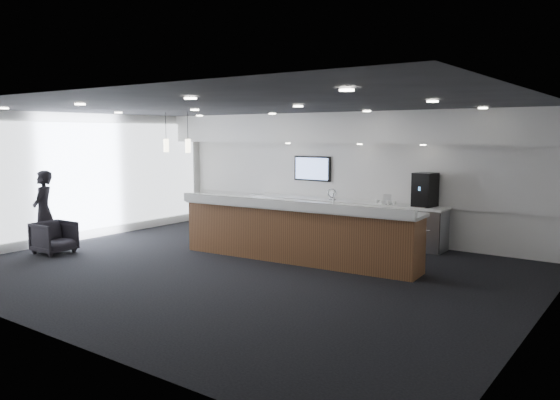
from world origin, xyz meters
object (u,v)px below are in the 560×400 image
Objects in this scene: armchair at (54,237)px; service_counter at (296,232)px; coffee_machine at (425,190)px; lounge_guest at (44,211)px.

service_counter is at bearing -64.54° from armchair.
armchair is at bearing -134.02° from coffee_machine.
lounge_guest is at bearing -136.08° from coffee_machine.
lounge_guest is at bearing -158.67° from service_counter.
service_counter is 5.16m from armchair.
lounge_guest is (-6.62, -4.90, -0.45)m from coffee_machine.
coffee_machine is at bearing 87.70° from lounge_guest.
service_counter is 5.52m from lounge_guest.
service_counter is at bearing -115.70° from coffee_machine.
lounge_guest is (-4.97, -2.37, 0.29)m from service_counter.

